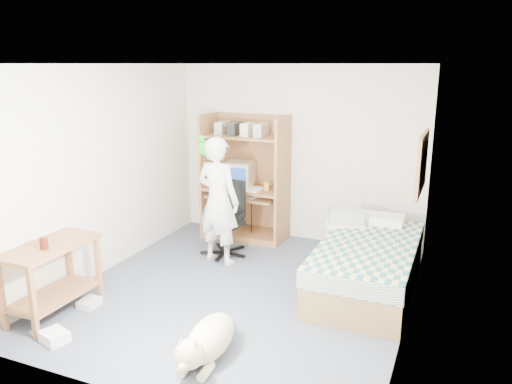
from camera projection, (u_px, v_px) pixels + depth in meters
floor at (241, 291)px, 5.64m from camera, size 4.00×4.00×0.00m
wall_back at (298, 154)px, 7.12m from camera, size 3.60×0.02×2.50m
wall_right at (415, 202)px, 4.66m from camera, size 0.02×4.00×2.50m
wall_left at (104, 171)px, 6.01m from camera, size 0.02×4.00×2.50m
ceiling at (239, 64)px, 5.02m from camera, size 3.60×4.00×0.02m
computer_hutch at (246, 183)px, 7.25m from camera, size 1.20×0.63×1.80m
bed at (368, 265)px, 5.63m from camera, size 1.02×2.02×0.66m
side_desk at (52, 269)px, 5.03m from camera, size 0.50×1.00×0.75m
corkboard at (422, 163)px, 5.42m from camera, size 0.04×0.94×0.66m
office_chair at (226, 229)px, 6.69m from camera, size 0.56×0.56×0.99m
person at (218, 201)px, 6.29m from camera, size 0.66×0.49×1.64m
parrot at (203, 146)px, 6.21m from camera, size 0.12×0.21×0.33m
dog at (208, 340)px, 4.32m from camera, size 0.39×1.08×0.40m
printer_cart at (345, 237)px, 6.29m from camera, size 0.58×0.52×0.57m
printer at (346, 216)px, 6.22m from camera, size 0.50×0.45×0.18m
crt_monitor at (240, 174)px, 7.27m from camera, size 0.41×0.43×0.35m
keyboard at (243, 195)px, 7.14m from camera, size 0.47×0.23×0.03m
pencil_cup at (267, 186)px, 7.04m from camera, size 0.08×0.08×0.12m
drink_glass at (44, 243)px, 4.84m from camera, size 0.08×0.08×0.12m
floor_box_a at (55, 337)px, 4.61m from camera, size 0.30×0.27×0.10m
floor_box_b at (90, 303)px, 5.29m from camera, size 0.19×0.23×0.08m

